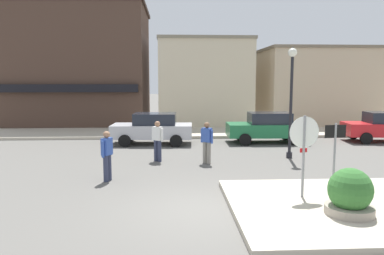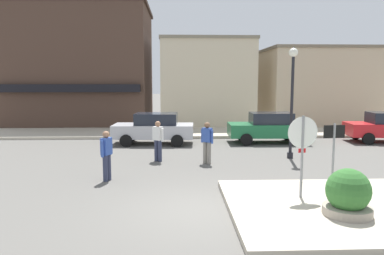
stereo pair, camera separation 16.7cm
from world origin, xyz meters
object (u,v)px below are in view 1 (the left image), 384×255
one_way_sign (335,152)px  pedestrian_crossing_near (207,141)px  planter (350,197)px  lamp_post (291,86)px  pedestrian_kerb_side (107,154)px  pedestrian_crossing_far (158,140)px  parked_car_nearest (153,128)px  stop_sign (304,146)px  parked_car_second (267,127)px

one_way_sign → pedestrian_crossing_near: (-2.93, 4.71, -0.46)m
planter → lamp_post: 7.39m
lamp_post → pedestrian_kerb_side: bearing=-155.1°
pedestrian_crossing_far → parked_car_nearest: bearing=95.5°
stop_sign → pedestrian_kerb_side: (-5.49, 2.39, -0.65)m
parked_car_nearest → pedestrian_crossing_near: pedestrian_crossing_near is taller
planter → parked_car_nearest: parked_car_nearest is taller
planter → parked_car_nearest: (-5.03, 10.67, 0.25)m
one_way_sign → parked_car_second: bearing=86.2°
one_way_sign → pedestrian_crossing_near: 5.56m
pedestrian_crossing_near → pedestrian_crossing_far: bearing=165.1°
one_way_sign → parked_car_second: (0.62, 9.43, -0.52)m
pedestrian_crossing_near → parked_car_second: bearing=53.1°
planter → stop_sign: bearing=115.1°
one_way_sign → parked_car_nearest: bearing=119.4°
pedestrian_crossing_near → pedestrian_crossing_far: (-1.91, 0.51, 0.00)m
pedestrian_crossing_far → pedestrian_kerb_side: bearing=-117.7°
parked_car_second → one_way_sign: bearing=-93.8°
one_way_sign → pedestrian_kerb_side: (-6.33, 2.37, -0.46)m
stop_sign → pedestrian_crossing_far: size_ratio=1.43×
stop_sign → lamp_post: lamp_post is taller
pedestrian_crossing_near → stop_sign: bearing=-66.1°
stop_sign → pedestrian_crossing_far: (-4.00, 5.24, -0.65)m
planter → lamp_post: lamp_post is taller
one_way_sign → pedestrian_crossing_near: one_way_sign is taller
lamp_post → stop_sign: bearing=-104.3°
one_way_sign → planter: size_ratio=1.71×
stop_sign → pedestrian_crossing_far: stop_sign is taller
parked_car_second → pedestrian_crossing_far: size_ratio=2.50×
planter → parked_car_nearest: size_ratio=0.30×
lamp_post → pedestrian_crossing_far: bearing=-176.1°
stop_sign → parked_car_second: 9.59m
stop_sign → lamp_post: 5.96m
one_way_sign → pedestrian_kerb_side: one_way_sign is taller
one_way_sign → pedestrian_crossing_far: 7.13m
lamp_post → parked_car_nearest: bearing=147.5°
lamp_post → pedestrian_crossing_far: size_ratio=2.82×
parked_car_second → pedestrian_kerb_side: size_ratio=2.50×
stop_sign → parked_car_nearest: bearing=115.3°
one_way_sign → parked_car_nearest: (-5.23, 9.30, -0.52)m
pedestrian_kerb_side → lamp_post: bearing=24.9°
pedestrian_crossing_far → pedestrian_kerb_side: size_ratio=1.00×
stop_sign → one_way_sign: bearing=1.4°
stop_sign → pedestrian_crossing_far: bearing=127.4°
parked_car_nearest → parked_car_second: same height
parked_car_nearest → pedestrian_crossing_far: (0.40, -4.09, 0.06)m
planter → lamp_post: size_ratio=0.27×
parked_car_second → pedestrian_crossing_far: bearing=-142.3°
lamp_post → parked_car_nearest: (-5.83, 3.72, -2.15)m
pedestrian_crossing_near → pedestrian_kerb_side: (-3.40, -2.34, 0.00)m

